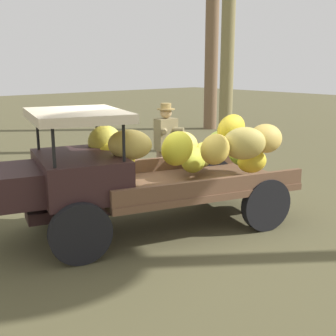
{
  "coord_description": "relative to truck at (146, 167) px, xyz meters",
  "views": [
    {
      "loc": [
        4.13,
        5.17,
        2.45
      ],
      "look_at": [
        -0.09,
        0.28,
        0.91
      ],
      "focal_mm": 46.9,
      "sensor_mm": 36.0,
      "label": 1
    }
  ],
  "objects": [
    {
      "name": "truck",
      "position": [
        0.0,
        0.0,
        0.0
      ],
      "size": [
        4.66,
        2.74,
        1.84
      ],
      "rotation": [
        0.0,
        0.0,
        -0.29
      ],
      "color": "#301C1C",
      "rests_on": "ground"
    },
    {
      "name": "ground_plane",
      "position": [
        -0.24,
        -0.16,
        -0.95
      ],
      "size": [
        60.0,
        60.0,
        0.0
      ],
      "primitive_type": "plane",
      "color": "brown"
    },
    {
      "name": "farmer",
      "position": [
        -1.44,
        -1.22,
        0.04
      ],
      "size": [
        0.52,
        0.47,
        1.74
      ],
      "rotation": [
        0.0,
        0.0,
        1.47
      ],
      "color": "#876D55",
      "rests_on": "ground"
    }
  ]
}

